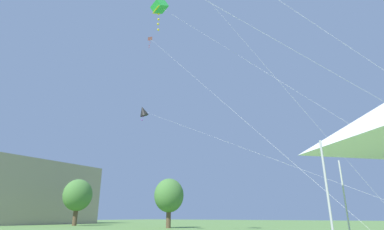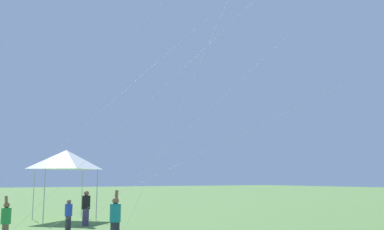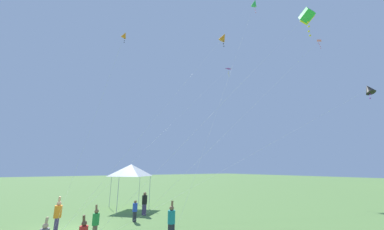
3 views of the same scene
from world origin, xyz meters
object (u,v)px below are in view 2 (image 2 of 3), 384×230
Objects in this scene: person_blue_shirt at (68,214)px; person_black_shirt at (86,207)px; festival_tent at (66,160)px; person_green_shirt at (6,220)px; person_teal_shirt at (115,218)px.

person_black_shirt reaches higher than person_blue_shirt.
festival_tent is at bearing 169.31° from person_black_shirt.
person_green_shirt is 0.89× the size of person_teal_shirt.
person_teal_shirt reaches higher than person_black_shirt.
festival_tent reaches higher than person_black_shirt.
festival_tent is 6.49m from person_blue_shirt.
festival_tent is at bearing -72.47° from person_green_shirt.
person_green_shirt reaches higher than person_blue_shirt.
person_green_shirt is (8.54, -4.40, -2.76)m from festival_tent.
person_teal_shirt is (2.36, 3.57, 0.11)m from person_green_shirt.
festival_tent is 2.08× the size of person_teal_shirt.
person_black_shirt is at bearing 8.97° from person_blue_shirt.
person_blue_shirt is 2.29m from person_black_shirt.
person_teal_shirt reaches higher than person_blue_shirt.
person_teal_shirt is at bearing -128.84° from person_blue_shirt.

